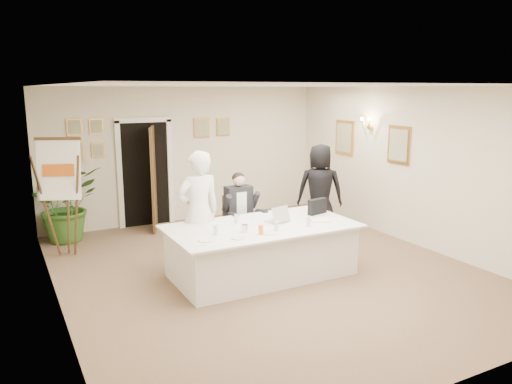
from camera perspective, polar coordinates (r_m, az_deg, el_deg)
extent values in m
plane|color=brown|center=(7.84, 1.20, -8.88)|extent=(7.00, 7.00, 0.00)
cube|color=white|center=(7.33, 1.30, 12.06)|extent=(6.00, 7.00, 0.02)
cube|color=beige|center=(10.62, -7.99, 4.27)|extent=(6.00, 0.10, 2.80)
cube|color=beige|center=(4.80, 22.09, -5.60)|extent=(6.00, 0.10, 2.80)
cube|color=beige|center=(6.58, -22.27, -1.08)|extent=(0.10, 7.00, 2.80)
cube|color=beige|center=(9.27, 17.69, 2.76)|extent=(0.10, 7.00, 2.80)
cube|color=black|center=(10.37, -12.55, 1.97)|extent=(0.92, 0.06, 2.10)
cube|color=white|center=(10.22, -15.31, 1.70)|extent=(0.10, 0.06, 2.20)
cube|color=white|center=(10.49, -9.77, 2.19)|extent=(0.10, 0.06, 2.20)
cube|color=#322110|center=(9.99, -11.63, 1.53)|extent=(0.33, 0.81, 2.02)
cube|color=white|center=(7.51, 0.65, -6.76)|extent=(2.60, 1.30, 0.75)
cube|color=white|center=(7.40, 0.65, -3.93)|extent=(2.78, 1.48, 0.03)
cube|color=white|center=(8.58, -21.35, 2.36)|extent=(0.70, 0.44, 0.96)
imported|color=white|center=(7.63, -6.53, -2.21)|extent=(0.70, 0.48, 1.86)
imported|color=black|center=(9.48, 7.31, 0.20)|extent=(1.03, 0.94, 1.76)
imported|color=#2E5A1E|center=(9.77, -20.99, -1.39)|extent=(1.59, 1.55, 1.34)
cube|color=black|center=(8.09, 7.02, -1.65)|extent=(0.37, 0.17, 0.25)
cube|color=white|center=(7.66, 7.38, -3.27)|extent=(0.31, 0.26, 0.03)
cylinder|color=white|center=(6.70, -5.72, -5.47)|extent=(0.28, 0.28, 0.01)
cylinder|color=white|center=(6.77, -2.05, -5.24)|extent=(0.24, 0.24, 0.01)
cylinder|color=white|center=(6.99, 1.55, -4.69)|extent=(0.24, 0.24, 0.01)
cylinder|color=silver|center=(6.94, -4.60, -4.32)|extent=(0.08, 0.08, 0.14)
cylinder|color=silver|center=(7.09, 2.36, -3.94)|extent=(0.08, 0.08, 0.14)
cylinder|color=silver|center=(7.36, 6.00, -3.39)|extent=(0.08, 0.08, 0.14)
cylinder|color=silver|center=(7.48, -2.25, -3.09)|extent=(0.08, 0.08, 0.14)
cylinder|color=orange|center=(6.93, 0.55, -4.34)|extent=(0.08, 0.08, 0.13)
cylinder|color=silver|center=(7.03, -1.30, -4.19)|extent=(0.10, 0.10, 0.11)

